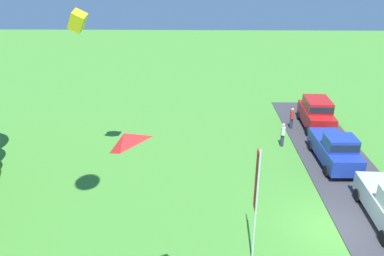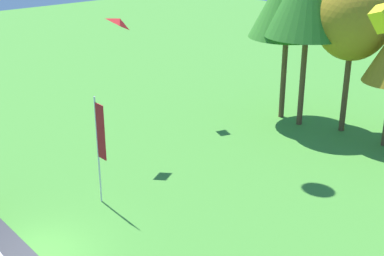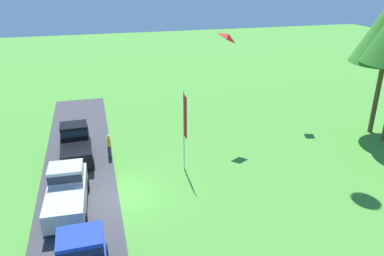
% 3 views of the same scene
% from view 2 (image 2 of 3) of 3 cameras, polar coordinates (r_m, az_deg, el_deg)
% --- Properties ---
extents(ground_plane, '(120.00, 120.00, 0.00)m').
position_cam_2_polar(ground_plane, '(23.03, -15.85, -12.78)').
color(ground_plane, '#478E33').
extents(tree_far_left, '(4.55, 4.55, 9.61)m').
position_cam_2_polar(tree_far_left, '(33.62, 16.84, 11.07)').
color(tree_far_left, brown).
rests_on(tree_far_left, ground).
extents(flag_banner, '(0.71, 0.08, 5.28)m').
position_cam_2_polar(flag_banner, '(24.57, -9.80, -1.09)').
color(flag_banner, silver).
rests_on(flag_banner, ground).
extents(kite_diamond_low_drifter, '(1.05, 1.28, 0.81)m').
position_cam_2_polar(kite_diamond_low_drifter, '(28.97, -7.66, 11.17)').
color(kite_diamond_low_drifter, red).
extents(kite_box_near_flag, '(1.02, 1.15, 1.37)m').
position_cam_2_polar(kite_box_near_flag, '(23.79, 19.78, 10.96)').
color(kite_box_near_flag, yellow).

